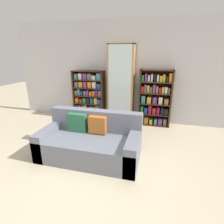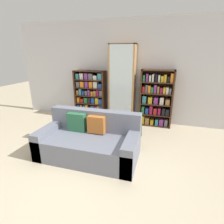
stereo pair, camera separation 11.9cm
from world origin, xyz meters
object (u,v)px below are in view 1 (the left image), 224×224
(bookshelf_right, at_px, (155,99))
(couch, at_px, (91,142))
(wine_bottle, at_px, (140,129))
(bookshelf_left, at_px, (89,96))
(display_cabinet, at_px, (121,85))

(bookshelf_right, bearing_deg, couch, -119.76)
(wine_bottle, bearing_deg, bookshelf_right, 71.10)
(bookshelf_left, xyz_separation_m, bookshelf_right, (1.83, 0.00, 0.02))
(bookshelf_left, height_order, display_cabinet, display_cabinet)
(bookshelf_left, distance_m, bookshelf_right, 1.83)
(bookshelf_left, xyz_separation_m, display_cabinet, (0.93, -0.02, 0.35))
(couch, distance_m, wine_bottle, 1.36)
(display_cabinet, bearing_deg, wine_bottle, -50.87)
(display_cabinet, distance_m, wine_bottle, 1.34)
(display_cabinet, bearing_deg, bookshelf_right, 1.05)
(couch, xyz_separation_m, display_cabinet, (0.17, 1.87, 0.76))
(bookshelf_right, bearing_deg, wine_bottle, -108.90)
(bookshelf_right, bearing_deg, bookshelf_left, -179.96)
(bookshelf_left, relative_size, display_cabinet, 0.67)
(couch, height_order, wine_bottle, couch)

